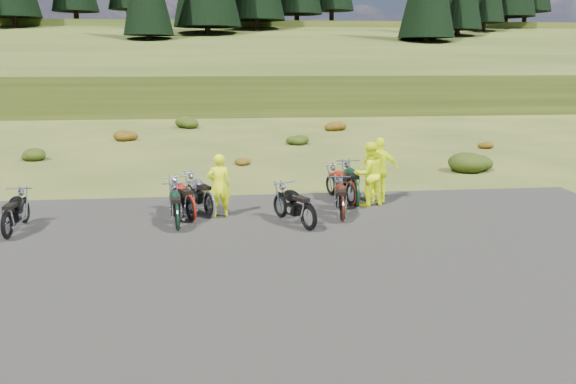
{
  "coord_description": "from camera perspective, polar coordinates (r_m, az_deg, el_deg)",
  "views": [
    {
      "loc": [
        -0.86,
        -13.0,
        4.16
      ],
      "look_at": [
        0.66,
        1.21,
        0.76
      ],
      "focal_mm": 35.0,
      "sensor_mm": 36.0,
      "label": 1
    }
  ],
  "objects": [
    {
      "name": "shrub_1",
      "position": [
        25.95,
        -24.57,
        3.64
      ],
      "size": [
        1.03,
        1.03,
        0.61
      ],
      "primitive_type": "ellipsoid",
      "color": "#21330C",
      "rests_on": "ground"
    },
    {
      "name": "gravel_pad",
      "position": [
        11.79,
        -1.53,
        -7.27
      ],
      "size": [
        20.0,
        12.0,
        0.04
      ],
      "primitive_type": "cube",
      "color": "black",
      "rests_on": "ground"
    },
    {
      "name": "person_middle",
      "position": [
        14.98,
        -7.02,
        0.55
      ],
      "size": [
        0.67,
        0.49,
        1.71
      ],
      "primitive_type": "imported",
      "rotation": [
        0.0,
        0.0,
        3.28
      ],
      "color": "#DFF30C",
      "rests_on": "ground"
    },
    {
      "name": "shrub_3",
      "position": [
        35.18,
        -10.1,
        7.15
      ],
      "size": [
        1.56,
        1.56,
        0.92
      ],
      "primitive_type": "ellipsoid",
      "color": "#21330C",
      "rests_on": "ground"
    },
    {
      "name": "motorcycle_2",
      "position": [
        14.11,
        -11.11,
        -4.0
      ],
      "size": [
        0.9,
        1.99,
        1.0
      ],
      "primitive_type": null,
      "rotation": [
        0.0,
        0.0,
        1.71
      ],
      "color": "black",
      "rests_on": "ground"
    },
    {
      "name": "motorcycle_7",
      "position": [
        16.16,
        6.85,
        -1.62
      ],
      "size": [
        0.78,
        2.24,
        1.16
      ],
      "primitive_type": null,
      "rotation": [
        0.0,
        0.0,
        1.55
      ],
      "color": "black",
      "rests_on": "ground"
    },
    {
      "name": "shrub_8",
      "position": [
        28.39,
        19.19,
        4.69
      ],
      "size": [
        0.77,
        0.77,
        0.45
      ],
      "primitive_type": "ellipsoid",
      "color": "#63330C",
      "rests_on": "ground"
    },
    {
      "name": "hill_slope",
      "position": [
        63.14,
        -5.36,
        9.55
      ],
      "size": [
        300.0,
        45.97,
        9.37
      ],
      "primitive_type": null,
      "rotation": [
        0.14,
        0.0,
        0.0
      ],
      "color": "#2B3D14",
      "rests_on": "ground"
    },
    {
      "name": "person_right_a",
      "position": [
        16.18,
        8.18,
        1.72
      ],
      "size": [
        1.05,
        0.92,
        1.85
      ],
      "primitive_type": "imported",
      "rotation": [
        0.0,
        0.0,
        3.42
      ],
      "color": "#DFF30C",
      "rests_on": "ground"
    },
    {
      "name": "shrub_6",
      "position": [
        33.6,
        4.73,
        6.89
      ],
      "size": [
        1.3,
        1.3,
        0.77
      ],
      "primitive_type": "ellipsoid",
      "color": "#63330C",
      "rests_on": "ground"
    },
    {
      "name": "motorcycle_6",
      "position": [
        16.33,
        6.4,
        -1.44
      ],
      "size": [
        1.17,
        2.1,
        1.04
      ],
      "primitive_type": null,
      "rotation": [
        0.0,
        0.0,
        1.84
      ],
      "color": "#9F200B",
      "rests_on": "ground"
    },
    {
      "name": "motorcycle_4",
      "position": [
        14.69,
        5.51,
        -3.11
      ],
      "size": [
        0.85,
        1.99,
        1.01
      ],
      "primitive_type": null,
      "rotation": [
        0.0,
        0.0,
        1.46
      ],
      "color": "#45150B",
      "rests_on": "ground"
    },
    {
      "name": "shrub_5",
      "position": [
        27.97,
        0.88,
        5.47
      ],
      "size": [
        1.03,
        1.03,
        0.61
      ],
      "primitive_type": "ellipsoid",
      "color": "#21330C",
      "rests_on": "ground"
    },
    {
      "name": "motorcycle_0",
      "position": [
        14.78,
        -26.5,
        -4.4
      ],
      "size": [
        0.7,
        1.95,
        1.01
      ],
      "primitive_type": null,
      "rotation": [
        0.0,
        0.0,
        1.6
      ],
      "color": "black",
      "rests_on": "ground"
    },
    {
      "name": "motorcycle_1",
      "position": [
        14.86,
        -9.77,
        -3.06
      ],
      "size": [
        1.4,
        2.07,
        1.03
      ],
      "primitive_type": null,
      "rotation": [
        0.0,
        0.0,
        1.99
      ],
      "color": "#971A0B",
      "rests_on": "ground"
    },
    {
      "name": "shrub_7",
      "position": [
        22.39,
        18.19,
        3.22
      ],
      "size": [
        1.56,
        1.56,
        0.92
      ],
      "primitive_type": "ellipsoid",
      "color": "#21330C",
      "rests_on": "ground"
    },
    {
      "name": "person_right_b",
      "position": [
        16.68,
        9.28,
        2.15
      ],
      "size": [
        1.19,
        0.67,
        1.91
      ],
      "primitive_type": "imported",
      "rotation": [
        0.0,
        0.0,
        2.95
      ],
      "color": "#DFF30C",
      "rests_on": "ground"
    },
    {
      "name": "shrub_2",
      "position": [
        30.31,
        -16.26,
        5.7
      ],
      "size": [
        1.3,
        1.3,
        0.77
      ],
      "primitive_type": "ellipsoid",
      "color": "#63330C",
      "rests_on": "ground"
    },
    {
      "name": "motorcycle_3",
      "position": [
        15.18,
        -7.93,
        -2.64
      ],
      "size": [
        1.49,
        2.13,
        1.07
      ],
      "primitive_type": null,
      "rotation": [
        0.0,
        0.0,
        2.02
      ],
      "color": "silver",
      "rests_on": "ground"
    },
    {
      "name": "shrub_4",
      "position": [
        22.55,
        -4.83,
        3.3
      ],
      "size": [
        0.77,
        0.77,
        0.45
      ],
      "primitive_type": "ellipsoid",
      "color": "#63330C",
      "rests_on": "ground"
    },
    {
      "name": "ground",
      "position": [
        13.67,
        -2.2,
        -4.32
      ],
      "size": [
        300.0,
        300.0,
        0.0
      ],
      "primitive_type": "plane",
      "color": "#364818",
      "rests_on": "ground"
    },
    {
      "name": "motorcycle_5",
      "position": [
        13.9,
        2.08,
        -4.02
      ],
      "size": [
        1.47,
        2.07,
        1.04
      ],
      "primitive_type": null,
      "rotation": [
        0.0,
        0.0,
        2.03
      ],
      "color": "black",
      "rests_on": "ground"
    },
    {
      "name": "hill_plateau",
      "position": [
        123.07,
        -5.78,
        11.38
      ],
      "size": [
        300.0,
        90.0,
        9.17
      ],
      "primitive_type": "cube",
      "color": "#2B3D14",
      "rests_on": "ground"
    }
  ]
}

